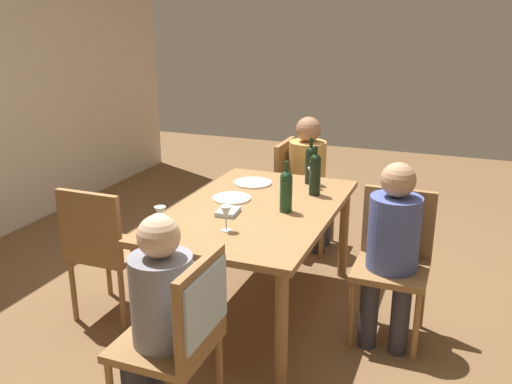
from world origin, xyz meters
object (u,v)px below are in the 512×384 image
object	(u,v)px
chair_right_end	(297,187)
person_woman_host	(158,309)
dining_table	(256,219)
wine_bottle_tall_green	(315,173)
chair_near	(394,254)
wine_glass_centre	(160,214)
person_man_bearded	(393,242)
chair_far_left	(103,244)
chair_left_end	(187,324)
wine_glass_near_left	(159,222)
dinner_plate_guest_left	(253,183)
wine_glass_far	(312,174)
dinner_plate_host	(232,198)
wine_bottle_short_olive	(311,164)
wine_glass_near_right	(226,213)
person_man_guest	(310,174)
wine_bottle_dark_red	(286,190)

from	to	relation	value
chair_right_end	person_woman_host	bearing A→B (deg)	1.49
dining_table	wine_bottle_tall_green	bearing A→B (deg)	-36.91
chair_near	wine_glass_centre	size ratio (longest dim) A/B	6.17
person_woman_host	person_man_bearded	bearing A→B (deg)	-38.02
person_woman_host	dining_table	bearing A→B (deg)	-1.24
chair_far_left	chair_left_end	bearing A→B (deg)	-36.21
person_woman_host	wine_glass_near_left	distance (m)	0.59
chair_left_end	wine_glass_centre	world-z (taller)	chair_left_end
wine_bottle_tall_green	dinner_plate_guest_left	world-z (taller)	wine_bottle_tall_green
wine_glass_far	dinner_plate_host	bearing A→B (deg)	135.59
person_man_bearded	wine_bottle_short_olive	size ratio (longest dim) A/B	3.33
chair_near	dinner_plate_host	distance (m)	1.11
wine_glass_centre	wine_glass_near_right	xyz separation A→B (m)	(0.15, -0.34, 0.00)
dining_table	dinner_plate_host	size ratio (longest dim) A/B	6.23
chair_right_end	dinner_plate_host	distance (m)	1.13
person_man_guest	dinner_plate_host	distance (m)	1.13
wine_glass_near_left	wine_glass_near_right	bearing A→B (deg)	-46.72
chair_right_end	person_man_guest	distance (m)	0.17
wine_glass_near_left	wine_bottle_tall_green	bearing A→B (deg)	-27.96
person_woman_host	wine_glass_near_left	world-z (taller)	person_woman_host
person_man_bearded	wine_glass_near_right	size ratio (longest dim) A/B	7.63
wine_bottle_tall_green	wine_glass_centre	size ratio (longest dim) A/B	2.29
chair_near	wine_bottle_dark_red	world-z (taller)	wine_bottle_dark_red
dinner_plate_host	dinner_plate_guest_left	world-z (taller)	same
dinner_plate_host	wine_bottle_dark_red	bearing A→B (deg)	-102.54
chair_near	chair_far_left	distance (m)	1.84
wine_glass_near_right	dinner_plate_host	distance (m)	0.57
dinner_plate_guest_left	person_man_guest	bearing A→B (deg)	-17.66
dining_table	chair_near	xyz separation A→B (m)	(0.09, -0.88, -0.13)
person_man_guest	chair_left_end	bearing A→B (deg)	2.37
dining_table	wine_bottle_dark_red	bearing A→B (deg)	-93.29
wine_glass_far	dinner_plate_host	size ratio (longest dim) A/B	0.58
wine_glass_near_left	person_man_bearded	bearing A→B (deg)	-59.83
chair_left_end	person_man_bearded	size ratio (longest dim) A/B	0.81
dining_table	wine_bottle_short_olive	xyz separation A→B (m)	(0.62, -0.18, 0.24)
dinner_plate_guest_left	wine_glass_near_right	bearing A→B (deg)	-167.88
chair_far_left	person_woman_host	world-z (taller)	person_woman_host
chair_near	wine_glass_near_right	size ratio (longest dim) A/B	6.17
wine_glass_near_left	wine_glass_far	size ratio (longest dim) A/B	1.00
person_woman_host	person_man_bearded	distance (m)	1.47
wine_glass_near_right	dinner_plate_host	world-z (taller)	wine_glass_near_right
chair_near	wine_glass_near_left	distance (m)	1.45
wine_bottle_short_olive	wine_glass_centre	bearing A→B (deg)	156.04
person_man_bearded	chair_right_end	bearing A→B (deg)	-51.36
dining_table	dinner_plate_guest_left	xyz separation A→B (m)	(0.46, 0.20, 0.09)
wine_glass_centre	wine_glass_near_right	size ratio (longest dim) A/B	1.00
wine_bottle_dark_red	dinner_plate_guest_left	world-z (taller)	wine_bottle_dark_red
wine_bottle_short_olive	person_man_bearded	bearing A→B (deg)	-132.89
wine_bottle_short_olive	chair_far_left	bearing A→B (deg)	135.21
person_man_bearded	wine_bottle_dark_red	size ratio (longest dim) A/B	3.48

